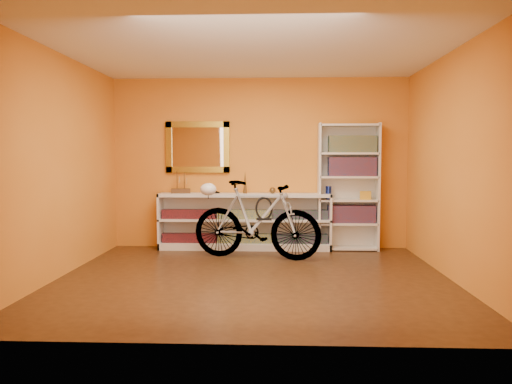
{
  "coord_description": "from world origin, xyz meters",
  "views": [
    {
      "loc": [
        0.26,
        -5.55,
        1.39
      ],
      "look_at": [
        0.0,
        0.7,
        0.95
      ],
      "focal_mm": 34.46,
      "sensor_mm": 36.0,
      "label": 1
    }
  ],
  "objects_px": {
    "bookcase": "(348,187)",
    "console_unit": "(245,221)",
    "helmet": "(208,189)",
    "bicycle": "(256,220)"
  },
  "relations": [
    {
      "from": "console_unit",
      "to": "bookcase",
      "type": "height_order",
      "value": "bookcase"
    },
    {
      "from": "helmet",
      "to": "bicycle",
      "type": "bearing_deg",
      "value": -12.48
    },
    {
      "from": "bookcase",
      "to": "helmet",
      "type": "relative_size",
      "value": 8.24
    },
    {
      "from": "bookcase",
      "to": "bicycle",
      "type": "bearing_deg",
      "value": -151.9
    },
    {
      "from": "bookcase",
      "to": "console_unit",
      "type": "bearing_deg",
      "value": -179.08
    },
    {
      "from": "console_unit",
      "to": "bicycle",
      "type": "bearing_deg",
      "value": -73.39
    },
    {
      "from": "bookcase",
      "to": "helmet",
      "type": "xyz_separation_m",
      "value": [
        -2.03,
        -0.57,
        -0.0
      ]
    },
    {
      "from": "console_unit",
      "to": "bookcase",
      "type": "relative_size",
      "value": 1.37
    },
    {
      "from": "bicycle",
      "to": "helmet",
      "type": "bearing_deg",
      "value": 90.0
    },
    {
      "from": "bookcase",
      "to": "helmet",
      "type": "height_order",
      "value": "bookcase"
    }
  ]
}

